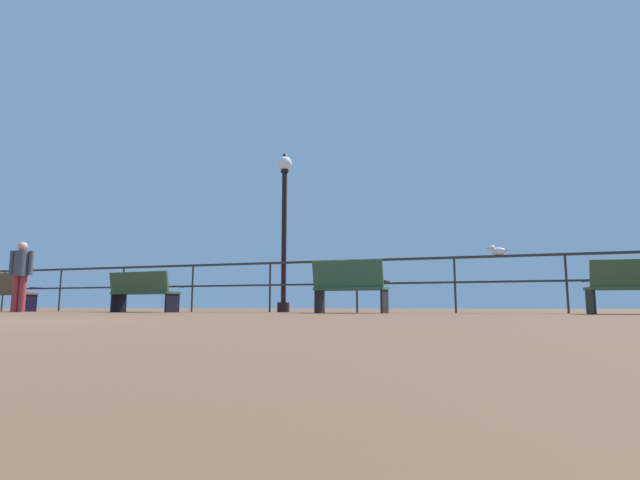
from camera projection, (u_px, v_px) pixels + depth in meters
The scene contains 7 objects.
pier_railing at pixel (270, 275), 10.93m from camera, with size 24.15×0.05×1.12m.
bench_far_left at pixel (3, 291), 12.17m from camera, with size 1.76×0.84×0.96m.
bench_near_left at pixel (142, 290), 10.87m from camera, with size 1.68×0.79×0.90m.
bench_near_right at pixel (349, 285), 9.39m from camera, with size 1.44×0.77×1.01m.
lamppost_center at pixel (284, 217), 11.29m from camera, with size 0.34×0.34×3.75m.
person_at_railing at pixel (21, 271), 11.32m from camera, with size 0.49×0.31×1.63m.
seagull_on_rail at pixel (497, 251), 9.49m from camera, with size 0.42×0.22×0.20m.
Camera 1 is at (4.49, -2.58, 0.13)m, focal length 27.24 mm.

